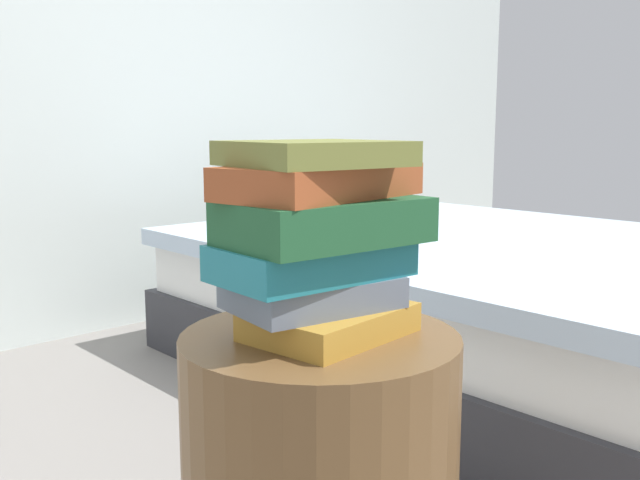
{
  "coord_description": "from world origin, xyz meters",
  "views": [
    {
      "loc": [
        -0.7,
        -0.73,
        0.84
      ],
      "look_at": [
        0.0,
        0.0,
        0.67
      ],
      "focal_mm": 40.34,
      "sensor_mm": 36.0,
      "label": 1
    }
  ],
  "objects_px": {
    "book_slate": "(313,293)",
    "book_teal": "(311,260)",
    "book_ochre": "(330,322)",
    "book_olive": "(313,153)",
    "book_rust": "(320,181)",
    "bed": "(479,301)",
    "book_forest": "(323,221)"
  },
  "relations": [
    {
      "from": "book_slate",
      "to": "book_teal",
      "type": "xyz_separation_m",
      "value": [
        -0.0,
        0.0,
        0.05
      ]
    },
    {
      "from": "book_ochre",
      "to": "book_olive",
      "type": "bearing_deg",
      "value": 141.81
    },
    {
      "from": "book_rust",
      "to": "bed",
      "type": "bearing_deg",
      "value": 17.42
    },
    {
      "from": "book_teal",
      "to": "book_olive",
      "type": "relative_size",
      "value": 1.23
    },
    {
      "from": "book_slate",
      "to": "book_forest",
      "type": "relative_size",
      "value": 0.82
    },
    {
      "from": "book_slate",
      "to": "book_forest",
      "type": "bearing_deg",
      "value": -60.47
    },
    {
      "from": "book_forest",
      "to": "book_rust",
      "type": "xyz_separation_m",
      "value": [
        0.01,
        0.02,
        0.06
      ]
    },
    {
      "from": "book_forest",
      "to": "book_rust",
      "type": "relative_size",
      "value": 0.95
    },
    {
      "from": "book_ochre",
      "to": "book_teal",
      "type": "distance_m",
      "value": 0.09
    },
    {
      "from": "book_ochre",
      "to": "book_olive",
      "type": "distance_m",
      "value": 0.25
    },
    {
      "from": "bed",
      "to": "book_teal",
      "type": "relative_size",
      "value": 7.52
    },
    {
      "from": "book_forest",
      "to": "book_rust",
      "type": "distance_m",
      "value": 0.06
    },
    {
      "from": "bed",
      "to": "book_forest",
      "type": "height_order",
      "value": "book_forest"
    },
    {
      "from": "book_slate",
      "to": "book_forest",
      "type": "height_order",
      "value": "book_forest"
    },
    {
      "from": "bed",
      "to": "book_olive",
      "type": "relative_size",
      "value": 9.24
    },
    {
      "from": "book_slate",
      "to": "book_olive",
      "type": "bearing_deg",
      "value": -111.57
    },
    {
      "from": "book_slate",
      "to": "book_olive",
      "type": "relative_size",
      "value": 1.04
    },
    {
      "from": "book_rust",
      "to": "book_slate",
      "type": "bearing_deg",
      "value": -176.55
    },
    {
      "from": "bed",
      "to": "book_rust",
      "type": "bearing_deg",
      "value": -153.7
    },
    {
      "from": "bed",
      "to": "book_ochre",
      "type": "xyz_separation_m",
      "value": [
        -1.37,
        -0.65,
        0.32
      ]
    },
    {
      "from": "book_ochre",
      "to": "book_rust",
      "type": "height_order",
      "value": "book_rust"
    },
    {
      "from": "book_teal",
      "to": "book_ochre",
      "type": "bearing_deg",
      "value": -40.03
    },
    {
      "from": "book_ochre",
      "to": "book_olive",
      "type": "relative_size",
      "value": 1.02
    },
    {
      "from": "book_ochre",
      "to": "book_slate",
      "type": "relative_size",
      "value": 0.97
    },
    {
      "from": "book_teal",
      "to": "book_forest",
      "type": "xyz_separation_m",
      "value": [
        0.01,
        -0.02,
        0.06
      ]
    },
    {
      "from": "book_forest",
      "to": "book_olive",
      "type": "distance_m",
      "value": 0.1
    },
    {
      "from": "book_ochre",
      "to": "book_slate",
      "type": "distance_m",
      "value": 0.05
    },
    {
      "from": "book_ochre",
      "to": "book_slate",
      "type": "bearing_deg",
      "value": 128.64
    },
    {
      "from": "book_forest",
      "to": "book_slate",
      "type": "bearing_deg",
      "value": 114.76
    },
    {
      "from": "book_ochre",
      "to": "book_olive",
      "type": "xyz_separation_m",
      "value": [
        -0.02,
        0.01,
        0.24
      ]
    },
    {
      "from": "book_forest",
      "to": "book_rust",
      "type": "height_order",
      "value": "book_rust"
    },
    {
      "from": "book_teal",
      "to": "book_rust",
      "type": "relative_size",
      "value": 0.91
    }
  ]
}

